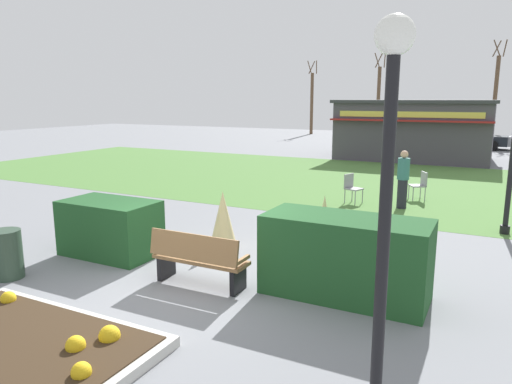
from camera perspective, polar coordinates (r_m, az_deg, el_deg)
ground_plane at (r=8.38m, az=-7.54°, el=-10.90°), size 80.00×80.00×0.00m
lawn_patch at (r=18.61m, az=12.81°, el=1.21°), size 36.00×12.00×0.01m
flower_bed at (r=6.95m, az=-26.24°, el=-16.07°), size 3.49×1.98×0.33m
park_bench at (r=8.11m, az=-6.98°, el=-8.01°), size 1.70×0.53×0.95m
hedge_left at (r=10.06m, az=-17.19°, el=-4.17°), size 1.94×1.10×1.12m
hedge_right at (r=7.74m, az=10.70°, el=-7.74°), size 2.60×1.10×1.31m
ornamental_grass_behind_left at (r=10.08m, az=-4.00°, el=-3.35°), size 0.60×0.60×1.23m
ornamental_grass_behind_right at (r=9.02m, az=8.20°, el=-4.68°), size 0.53×0.53×1.38m
lamppost_near at (r=4.50m, az=15.56°, el=1.97°), size 0.36×0.36×3.86m
trash_bin at (r=9.50m, az=-27.86°, el=-6.66°), size 0.52×0.52×0.87m
food_kiosk at (r=26.41m, az=18.57°, el=7.17°), size 7.81×4.90×3.08m
cafe_chair_west at (r=15.73m, az=19.22°, el=1.01°), size 0.60×0.60×0.89m
cafe_chair_east at (r=14.68m, az=11.47°, el=0.72°), size 0.56×0.56×0.89m
person_strolling at (r=14.28m, az=17.32°, el=1.50°), size 0.34×0.34×1.69m
parked_car_west_slot at (r=34.23m, az=15.16°, el=6.62°), size 4.27×2.18×1.20m
parked_car_center_slot at (r=33.52m, az=24.50°, el=5.92°), size 4.25×2.16×1.20m
tree_left_bg at (r=38.04m, az=26.89°, el=10.11°), size 0.91×0.96×7.16m
tree_right_bg at (r=39.77m, az=14.54°, el=10.61°), size 0.91×0.96×6.70m
tree_center_bg at (r=43.44m, az=6.75°, el=10.75°), size 0.91×0.96×6.46m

